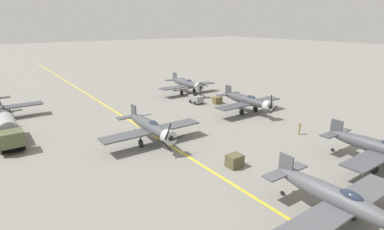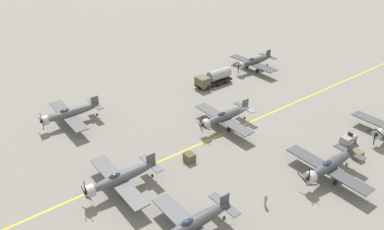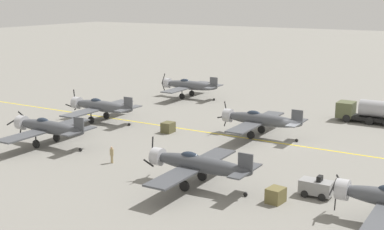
{
  "view_description": "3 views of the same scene",
  "coord_description": "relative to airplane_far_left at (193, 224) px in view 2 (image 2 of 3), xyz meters",
  "views": [
    {
      "loc": [
        16.3,
        33.69,
        13.56
      ],
      "look_at": [
        -5.09,
        3.4,
        2.06
      ],
      "focal_mm": 28.0,
      "sensor_mm": 36.0,
      "label": 1
    },
    {
      "loc": [
        -36.63,
        40.16,
        31.79
      ],
      "look_at": [
        2.65,
        10.01,
        3.68
      ],
      "focal_mm": 35.0,
      "sensor_mm": 36.0,
      "label": 2
    },
    {
      "loc": [
        -53.84,
        -19.75,
        16.04
      ],
      "look_at": [
        -5.19,
        9.4,
        3.24
      ],
      "focal_mm": 50.0,
      "sensor_mm": 36.0,
      "label": 3
    }
  ],
  "objects": [
    {
      "name": "supply_crate_by_tanker",
      "position": [
        -2.69,
        -27.51,
        -1.41
      ],
      "size": [
        1.58,
        1.37,
        1.2
      ],
      "primitive_type": "cube",
      "rotation": [
        0.0,
        0.0,
        -0.12
      ],
      "color": "brown",
      "rests_on": "ground"
    },
    {
      "name": "ground_plane",
      "position": [
        13.74,
        -22.48,
        -2.01
      ],
      "size": [
        400.0,
        400.0,
        0.0
      ],
      "primitive_type": "plane",
      "color": "gray"
    },
    {
      "name": "airplane_near_right",
      "position": [
        29.16,
        -39.07,
        0.0
      ],
      "size": [
        12.0,
        9.98,
        3.65
      ],
      "rotation": [
        0.0,
        0.0,
        0.27
      ],
      "color": "#414348",
      "rests_on": "ground"
    },
    {
      "name": "supply_crate_mid_lane",
      "position": [
        11.31,
        -8.1,
        -1.39
      ],
      "size": [
        1.5,
        1.25,
        1.24
      ],
      "primitive_type": "cube",
      "rotation": [
        0.0,
        0.0,
        0.01
      ],
      "color": "brown",
      "rests_on": "ground"
    },
    {
      "name": "airplane_far_right",
      "position": [
        31.35,
        1.18,
        0.0
      ],
      "size": [
        12.0,
        9.98,
        3.65
      ],
      "rotation": [
        0.0,
        0.0,
        -0.27
      ],
      "color": "#53555A",
      "rests_on": "ground"
    },
    {
      "name": "airplane_far_left",
      "position": [
        0.0,
        0.0,
        0.0
      ],
      "size": [
        12.0,
        9.98,
        3.65
      ],
      "rotation": [
        0.0,
        0.0,
        -0.03
      ],
      "color": "#484B50",
      "rests_on": "ground"
    },
    {
      "name": "airplane_mid_center",
      "position": [
        15.16,
        -18.16,
        0.0
      ],
      "size": [
        12.0,
        9.98,
        3.7
      ],
      "rotation": [
        0.0,
        0.0,
        -0.05
      ],
      "color": "#4B4D52",
      "rests_on": "ground"
    },
    {
      "name": "airplane_mid_left",
      "position": [
        -2.78,
        -20.37,
        0.0
      ],
      "size": [
        12.0,
        9.98,
        3.8
      ],
      "rotation": [
        0.0,
        0.0,
        -0.09
      ],
      "color": "#44474C",
      "rests_on": "ground"
    },
    {
      "name": "ground_crew_walking",
      "position": [
        -1.4,
        -9.93,
        -1.1
      ],
      "size": [
        0.36,
        0.36,
        1.66
      ],
      "color": "tan",
      "rests_on": "ground"
    },
    {
      "name": "airplane_far_center",
      "position": [
        11.57,
        2.48,
        0.0
      ],
      "size": [
        12.0,
        9.98,
        3.8
      ],
      "rotation": [
        0.0,
        0.0,
        0.08
      ],
      "color": "#525459",
      "rests_on": "ground"
    },
    {
      "name": "tow_tractor",
      "position": [
        0.21,
        -29.83,
        -1.22
      ],
      "size": [
        1.57,
        2.6,
        1.79
      ],
      "color": "gray",
      "rests_on": "ground"
    },
    {
      "name": "taxiway_stripe",
      "position": [
        13.74,
        -22.48,
        -2.01
      ],
      "size": [
        0.3,
        160.0,
        0.01
      ],
      "primitive_type": "cube",
      "color": "yellow",
      "rests_on": "ground"
    },
    {
      "name": "fuel_tanker",
      "position": [
        28.67,
        -27.37,
        -0.5
      ],
      "size": [
        2.67,
        8.0,
        2.98
      ],
      "color": "black",
      "rests_on": "ground"
    }
  ]
}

